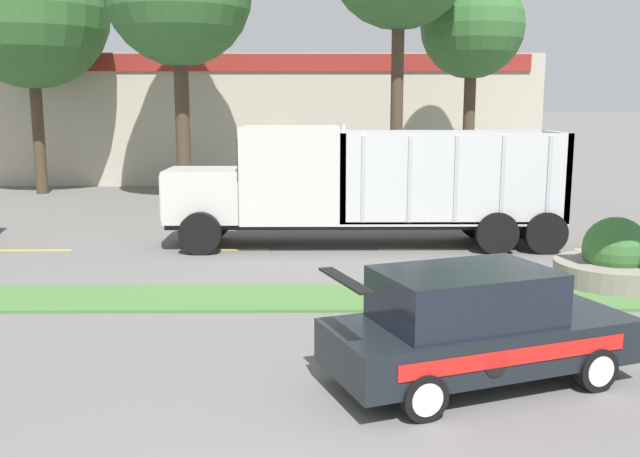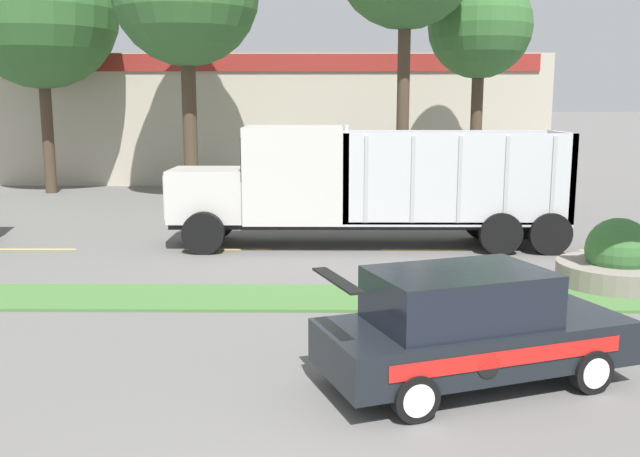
% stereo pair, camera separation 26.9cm
% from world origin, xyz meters
% --- Properties ---
extents(grass_verge, '(120.00, 1.93, 0.06)m').
position_xyz_m(grass_verge, '(0.00, 8.71, 0.03)').
color(grass_verge, '#477538').
rests_on(grass_verge, ground_plane).
extents(centre_line_3, '(2.40, 0.14, 0.01)m').
position_xyz_m(centre_line_3, '(-7.62, 13.68, 0.00)').
color(centre_line_3, yellow).
rests_on(centre_line_3, ground_plane).
extents(centre_line_4, '(2.40, 0.14, 0.01)m').
position_xyz_m(centre_line_4, '(-2.22, 13.68, 0.00)').
color(centre_line_4, yellow).
rests_on(centre_line_4, ground_plane).
extents(centre_line_5, '(2.40, 0.14, 0.01)m').
position_xyz_m(centre_line_5, '(3.18, 13.68, 0.00)').
color(centre_line_5, yellow).
rests_on(centre_line_5, ground_plane).
extents(centre_line_6, '(2.40, 0.14, 0.01)m').
position_xyz_m(centre_line_6, '(8.58, 13.68, 0.00)').
color(centre_line_6, yellow).
rests_on(centre_line_6, ground_plane).
extents(dump_truck_mid, '(10.88, 2.57, 3.40)m').
position_xyz_m(dump_truck_mid, '(0.55, 14.25, 1.68)').
color(dump_truck_mid, black).
rests_on(dump_truck_mid, ground_plane).
extents(rally_car, '(4.73, 3.18, 1.71)m').
position_xyz_m(rally_car, '(2.48, 4.28, 0.85)').
color(rally_car, black).
rests_on(rally_car, ground_plane).
extents(stone_planter, '(2.59, 2.59, 1.51)m').
position_xyz_m(stone_planter, '(6.84, 9.84, 0.50)').
color(stone_planter, gray).
rests_on(stone_planter, ground_plane).
extents(store_building_backdrop, '(27.70, 12.10, 6.26)m').
position_xyz_m(store_building_backdrop, '(-2.72, 34.74, 3.13)').
color(store_building_backdrop, '#BCB29E').
rests_on(store_building_backdrop, ground_plane).
extents(tree_behind_left, '(4.13, 4.13, 10.07)m').
position_xyz_m(tree_behind_left, '(6.56, 23.88, 7.34)').
color(tree_behind_left, '#473828').
rests_on(tree_behind_left, ground_plane).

